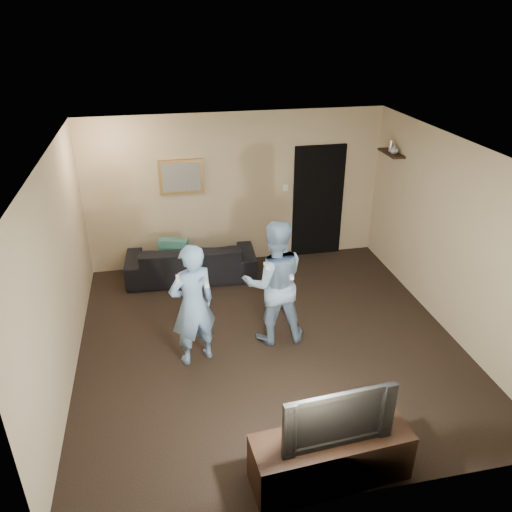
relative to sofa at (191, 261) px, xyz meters
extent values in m
plane|color=black|center=(0.86, -2.00, -0.31)|extent=(5.00, 5.00, 0.00)
cube|color=silver|center=(0.86, -2.00, 2.29)|extent=(5.00, 5.00, 0.04)
cube|color=tan|center=(0.86, 0.50, 0.99)|extent=(5.00, 0.04, 2.60)
cube|color=tan|center=(0.86, -4.50, 0.99)|extent=(5.00, 0.04, 2.60)
cube|color=tan|center=(-1.64, -2.00, 0.99)|extent=(0.04, 5.00, 2.60)
cube|color=tan|center=(3.36, -2.00, 0.99)|extent=(0.04, 5.00, 2.60)
imported|color=black|center=(0.00, 0.00, 0.00)|extent=(2.15, 0.95, 0.62)
cube|color=#1C554D|center=(-0.27, 0.00, 0.17)|extent=(0.49, 0.28, 0.47)
cube|color=olive|center=(-0.04, 0.47, 1.29)|extent=(0.72, 0.05, 0.57)
cube|color=slate|center=(-0.04, 0.45, 1.29)|extent=(0.62, 0.01, 0.47)
cube|color=black|center=(2.31, 0.47, 0.69)|extent=(0.90, 0.06, 2.00)
cube|color=silver|center=(1.71, 0.47, 0.99)|extent=(0.08, 0.02, 0.12)
cube|color=black|center=(3.25, -0.20, 1.68)|extent=(0.20, 0.60, 0.03)
imported|color=#9FA0A4|center=(3.25, -0.28, 1.77)|extent=(0.16, 0.16, 0.14)
cylinder|color=silver|center=(3.25, -0.16, 1.79)|extent=(0.06, 0.06, 0.18)
cube|color=black|center=(0.94, -4.26, -0.06)|extent=(1.54, 0.59, 0.54)
imported|color=black|center=(0.94, -4.26, 0.51)|extent=(1.06, 0.21, 0.60)
imported|color=#7AA3D4|center=(-0.14, -2.19, 0.50)|extent=(0.69, 0.56, 1.62)
cube|color=white|center=(-0.30, -2.41, 1.01)|extent=(0.04, 0.14, 0.04)
cube|color=white|center=(0.02, -2.41, 0.90)|extent=(0.05, 0.09, 0.05)
imported|color=#7D98B6|center=(0.94, -1.94, 0.55)|extent=(0.87, 0.69, 1.73)
cube|color=white|center=(0.78, -2.16, 0.93)|extent=(0.04, 0.14, 0.04)
cube|color=white|center=(1.10, -2.16, 0.74)|extent=(0.05, 0.09, 0.05)
camera|label=1|loc=(-0.43, -7.41, 3.76)|focal=35.00mm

